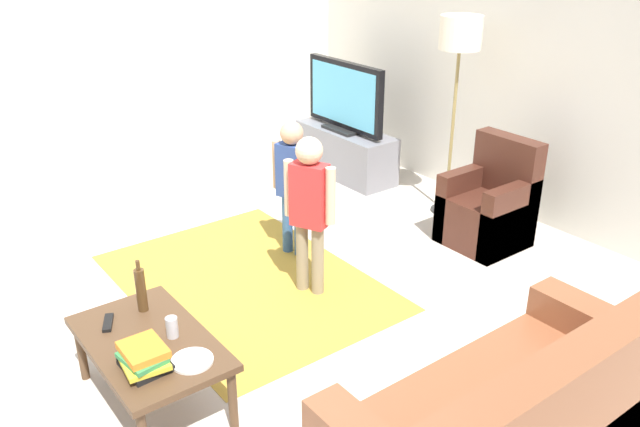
# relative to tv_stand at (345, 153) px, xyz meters

# --- Properties ---
(ground) EXTENTS (7.80, 7.80, 0.00)m
(ground) POSITION_rel_tv_stand_xyz_m (1.80, -2.30, -0.24)
(ground) COLOR beige
(wall_back) EXTENTS (6.00, 0.12, 2.70)m
(wall_back) POSITION_rel_tv_stand_xyz_m (1.80, 0.70, 1.11)
(wall_back) COLOR silver
(wall_back) RESTS_ON ground
(wall_left) EXTENTS (0.12, 6.00, 2.70)m
(wall_left) POSITION_rel_tv_stand_xyz_m (-1.20, -2.30, 1.11)
(wall_left) COLOR silver
(wall_left) RESTS_ON ground
(area_rug) EXTENTS (2.20, 1.60, 0.01)m
(area_rug) POSITION_rel_tv_stand_xyz_m (1.32, -2.04, -0.24)
(area_rug) COLOR #B28C33
(area_rug) RESTS_ON ground
(tv_stand) EXTENTS (1.20, 0.44, 0.50)m
(tv_stand) POSITION_rel_tv_stand_xyz_m (0.00, 0.00, 0.00)
(tv_stand) COLOR slate
(tv_stand) RESTS_ON ground
(tv) EXTENTS (1.10, 0.28, 0.71)m
(tv) POSITION_rel_tv_stand_xyz_m (-0.00, -0.02, 0.60)
(tv) COLOR black
(tv) RESTS_ON tv_stand
(armchair) EXTENTS (0.60, 0.60, 0.90)m
(armchair) POSITION_rel_tv_stand_xyz_m (1.97, -0.04, 0.05)
(armchair) COLOR #472319
(armchair) RESTS_ON ground
(floor_lamp) EXTENTS (0.36, 0.36, 1.78)m
(floor_lamp) POSITION_rel_tv_stand_xyz_m (1.31, 0.15, 1.30)
(floor_lamp) COLOR #262626
(floor_lamp) RESTS_ON ground
(child_near_tv) EXTENTS (0.36, 0.20, 1.12)m
(child_near_tv) POSITION_rel_tv_stand_xyz_m (1.15, -1.47, 0.43)
(child_near_tv) COLOR #33598C
(child_near_tv) RESTS_ON ground
(child_center) EXTENTS (0.37, 0.24, 1.18)m
(child_center) POSITION_rel_tv_stand_xyz_m (1.71, -1.72, 0.47)
(child_center) COLOR gray
(child_center) RESTS_ON ground
(coffee_table) EXTENTS (1.00, 0.60, 0.42)m
(coffee_table) POSITION_rel_tv_stand_xyz_m (2.17, -3.14, 0.13)
(coffee_table) COLOR #513823
(coffee_table) RESTS_ON ground
(book_stack) EXTENTS (0.28, 0.24, 0.12)m
(book_stack) POSITION_rel_tv_stand_xyz_m (2.38, -3.26, 0.24)
(book_stack) COLOR black
(book_stack) RESTS_ON coffee_table
(bottle) EXTENTS (0.06, 0.06, 0.33)m
(bottle) POSITION_rel_tv_stand_xyz_m (1.87, -3.04, 0.32)
(bottle) COLOR #4C3319
(bottle) RESTS_ON coffee_table
(tv_remote) EXTENTS (0.17, 0.12, 0.02)m
(tv_remote) POSITION_rel_tv_stand_xyz_m (1.89, -3.26, 0.19)
(tv_remote) COLOR black
(tv_remote) RESTS_ON coffee_table
(soda_can) EXTENTS (0.07, 0.07, 0.12)m
(soda_can) POSITION_rel_tv_stand_xyz_m (2.22, -3.02, 0.24)
(soda_can) COLOR silver
(soda_can) RESTS_ON coffee_table
(plate) EXTENTS (0.22, 0.22, 0.02)m
(plate) POSITION_rel_tv_stand_xyz_m (2.49, -3.04, 0.18)
(plate) COLOR white
(plate) RESTS_ON coffee_table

